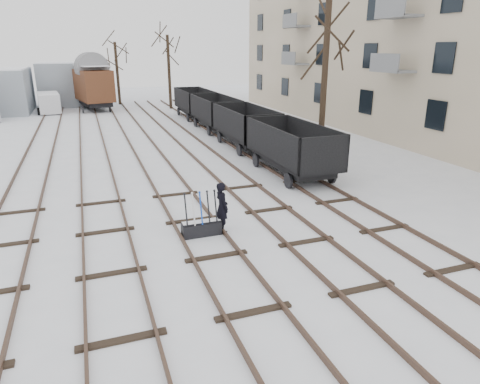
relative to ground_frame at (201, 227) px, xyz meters
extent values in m
plane|color=white|center=(0.00, -1.68, -0.28)|extent=(120.00, 120.00, 0.00)
cube|color=black|center=(-6.71, 12.32, -0.21)|extent=(0.07, 52.00, 0.15)
cube|color=black|center=(-5.28, 12.32, -0.21)|extent=(0.07, 52.00, 0.15)
cube|color=black|center=(-6.00, 0.32, -0.26)|extent=(1.90, 0.20, 0.08)
cube|color=black|center=(-3.71, 12.32, -0.21)|extent=(0.07, 52.00, 0.15)
cube|color=black|center=(-2.28, 12.32, -0.21)|extent=(0.07, 52.00, 0.15)
cube|color=black|center=(-3.00, 0.32, -0.26)|extent=(1.90, 0.20, 0.08)
cube|color=black|center=(-0.71, 12.32, -0.21)|extent=(0.07, 52.00, 0.15)
cube|color=black|center=(0.72, 12.32, -0.21)|extent=(0.07, 52.00, 0.15)
cube|color=black|center=(0.00, 0.32, -0.26)|extent=(1.90, 0.20, 0.08)
cube|color=black|center=(2.29, 12.32, -0.21)|extent=(0.07, 52.00, 0.15)
cube|color=black|center=(3.72, 12.32, -0.21)|extent=(0.07, 52.00, 0.15)
cube|color=black|center=(3.00, 0.32, -0.26)|extent=(1.90, 0.20, 0.08)
cube|color=black|center=(5.29, 12.32, -0.21)|extent=(0.07, 52.00, 0.15)
cube|color=black|center=(6.72, 12.32, -0.21)|extent=(0.07, 52.00, 0.15)
cube|color=black|center=(6.00, 0.32, -0.26)|extent=(1.90, 0.20, 0.08)
cube|color=beige|center=(20.00, 12.32, 7.72)|extent=(10.00, 45.00, 16.00)
cube|color=#97A1AA|center=(-4.00, 38.32, 1.92)|extent=(7.00, 6.00, 4.40)
cube|color=white|center=(-4.00, 38.32, 4.17)|extent=(6.86, 5.88, 0.10)
cube|color=black|center=(0.00, 0.00, -0.06)|extent=(1.30, 0.43, 0.44)
cube|color=black|center=(0.00, 0.00, 0.18)|extent=(1.30, 0.31, 0.06)
cube|color=white|center=(0.00, 0.00, 0.22)|extent=(1.25, 0.27, 0.03)
cylinder|color=black|center=(-0.50, 0.00, 0.67)|extent=(0.05, 0.31, 1.08)
cylinder|color=silver|center=(-0.25, 0.00, 0.67)|extent=(0.05, 0.31, 1.08)
cylinder|color=#0E3DB7|center=(0.00, 0.00, 0.67)|extent=(0.05, 0.31, 1.08)
cylinder|color=black|center=(0.25, 0.00, 0.67)|extent=(0.05, 0.31, 1.08)
cylinder|color=black|center=(0.50, 0.00, 0.67)|extent=(0.05, 0.31, 1.08)
imported|color=black|center=(0.75, 0.10, 0.58)|extent=(0.52, 0.69, 1.73)
cube|color=black|center=(6.00, 5.49, 0.37)|extent=(1.92, 5.28, 0.40)
cube|color=black|center=(6.00, 5.49, 0.57)|extent=(2.40, 6.00, 0.12)
cube|color=black|center=(4.85, 5.49, 1.36)|extent=(0.10, 6.00, 1.60)
cube|color=black|center=(7.15, 5.49, 1.36)|extent=(0.10, 6.00, 1.60)
cube|color=white|center=(6.00, 5.49, 0.67)|extent=(2.16, 5.76, 0.06)
cylinder|color=black|center=(4.90, 3.57, 0.07)|extent=(0.12, 0.70, 0.70)
cylinder|color=black|center=(7.10, 7.40, 0.07)|extent=(0.12, 0.70, 0.70)
cube|color=black|center=(6.00, 11.89, 0.37)|extent=(1.92, 5.28, 0.40)
cube|color=black|center=(6.00, 11.89, 0.57)|extent=(2.40, 6.00, 0.12)
cube|color=black|center=(4.85, 11.89, 1.36)|extent=(0.10, 6.00, 1.60)
cube|color=black|center=(7.15, 11.89, 1.36)|extent=(0.10, 6.00, 1.60)
cube|color=white|center=(6.00, 11.89, 0.67)|extent=(2.16, 5.76, 0.06)
cylinder|color=black|center=(4.90, 9.97, 0.07)|extent=(0.12, 0.70, 0.70)
cylinder|color=black|center=(7.10, 13.80, 0.07)|extent=(0.12, 0.70, 0.70)
cube|color=black|center=(6.00, 18.29, 0.37)|extent=(1.92, 5.28, 0.40)
cube|color=black|center=(6.00, 18.29, 0.57)|extent=(2.40, 6.00, 0.12)
cube|color=black|center=(4.85, 18.29, 1.36)|extent=(0.10, 6.00, 1.60)
cube|color=black|center=(7.15, 18.29, 1.36)|extent=(0.10, 6.00, 1.60)
cube|color=white|center=(6.00, 18.29, 0.67)|extent=(2.16, 5.76, 0.06)
cylinder|color=black|center=(4.90, 16.37, 0.07)|extent=(0.12, 0.70, 0.70)
cylinder|color=black|center=(7.10, 20.20, 0.07)|extent=(0.12, 0.70, 0.70)
cube|color=black|center=(6.00, 24.69, 0.37)|extent=(1.92, 5.28, 0.40)
cube|color=black|center=(6.00, 24.69, 0.57)|extent=(2.40, 6.00, 0.12)
cube|color=black|center=(4.85, 24.69, 1.36)|extent=(0.10, 6.00, 1.60)
cube|color=black|center=(7.15, 24.69, 1.36)|extent=(0.10, 6.00, 1.60)
cube|color=white|center=(6.00, 24.69, 0.67)|extent=(2.16, 5.76, 0.06)
cylinder|color=black|center=(4.90, 22.77, 0.07)|extent=(0.12, 0.70, 0.70)
cylinder|color=black|center=(7.10, 26.60, 0.07)|extent=(0.12, 0.70, 0.70)
cube|color=black|center=(-2.13, 32.82, 0.45)|extent=(3.09, 5.28, 0.45)
cube|color=#4C2C16|center=(-2.13, 32.82, 2.14)|extent=(3.75, 6.05, 2.93)
cube|color=white|center=(-2.13, 32.82, 3.99)|extent=(3.43, 5.72, 0.05)
cylinder|color=black|center=(-3.37, 31.02, 0.11)|extent=(0.14, 0.79, 0.79)
cylinder|color=black|center=(-0.89, 34.62, 0.11)|extent=(0.14, 0.79, 0.79)
cylinder|color=black|center=(-10.73, 33.29, 0.19)|extent=(0.29, 0.95, 0.95)
cube|color=silver|center=(-6.34, 32.40, 0.68)|extent=(2.23, 4.39, 1.73)
cube|color=white|center=(-6.34, 32.40, 1.56)|extent=(2.17, 4.29, 0.04)
cylinder|color=black|center=(-7.21, 31.05, 0.05)|extent=(0.21, 0.67, 0.67)
cylinder|color=black|center=(-5.47, 33.74, 0.05)|extent=(0.21, 0.67, 0.67)
cylinder|color=black|center=(7.79, 5.89, 3.71)|extent=(0.30, 0.30, 8.00)
cylinder|color=black|center=(0.54, 36.83, 2.97)|extent=(0.30, 0.30, 6.52)
cylinder|color=black|center=(5.15, 31.43, 3.28)|extent=(0.30, 0.30, 7.13)
camera|label=1|loc=(-3.21, -12.65, 5.62)|focal=32.00mm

